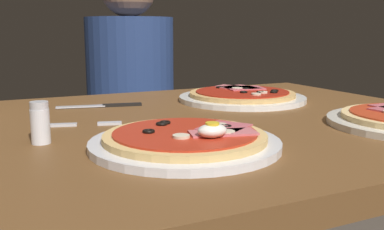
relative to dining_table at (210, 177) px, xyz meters
name	(u,v)px	position (x,y,z in m)	size (l,w,h in m)	color
dining_table	(210,177)	(0.00, 0.00, 0.00)	(1.06, 0.87, 0.76)	brown
pizza_foreground	(186,140)	(-0.14, -0.19, 0.14)	(0.29, 0.29, 0.05)	white
pizza_across_left	(242,96)	(0.18, 0.17, 0.14)	(0.32, 0.32, 0.03)	white
fork	(72,125)	(-0.27, 0.05, 0.13)	(0.16, 0.06, 0.00)	silver
knife	(106,105)	(-0.15, 0.23, 0.13)	(0.19, 0.06, 0.01)	silver
salt_shaker	(40,123)	(-0.34, -0.06, 0.16)	(0.03, 0.03, 0.07)	white
diner_person	(132,130)	(0.10, 0.81, -0.07)	(0.32, 0.32, 1.18)	black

